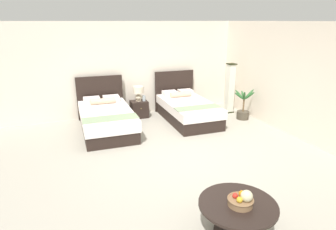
{
  "coord_description": "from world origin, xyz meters",
  "views": [
    {
      "loc": [
        -2.16,
        -4.74,
        2.61
      ],
      "look_at": [
        -0.06,
        0.63,
        0.74
      ],
      "focal_mm": 31.33,
      "sensor_mm": 36.0,
      "label": 1
    }
  ],
  "objects_px": {
    "table_lamp": "(138,92)",
    "coffee_table": "(237,211)",
    "bed_near_window": "(106,118)",
    "floor_lamp_corner": "(230,88)",
    "potted_palm": "(243,110)",
    "vase": "(144,98)",
    "fruit_bowl": "(242,200)",
    "nightstand": "(139,109)",
    "bed_near_corner": "(187,109)"
  },
  "relations": [
    {
      "from": "bed_near_window",
      "to": "potted_palm",
      "type": "distance_m",
      "value": 3.71
    },
    {
      "from": "nightstand",
      "to": "table_lamp",
      "type": "distance_m",
      "value": 0.49
    },
    {
      "from": "table_lamp",
      "to": "fruit_bowl",
      "type": "relative_size",
      "value": 1.28
    },
    {
      "from": "floor_lamp_corner",
      "to": "table_lamp",
      "type": "bearing_deg",
      "value": 168.56
    },
    {
      "from": "nightstand",
      "to": "fruit_bowl",
      "type": "relative_size",
      "value": 1.45
    },
    {
      "from": "vase",
      "to": "coffee_table",
      "type": "xyz_separation_m",
      "value": [
        -0.3,
        -4.99,
        -0.21
      ]
    },
    {
      "from": "bed_near_corner",
      "to": "nightstand",
      "type": "distance_m",
      "value": 1.35
    },
    {
      "from": "floor_lamp_corner",
      "to": "bed_near_corner",
      "type": "bearing_deg",
      "value": -172.29
    },
    {
      "from": "fruit_bowl",
      "to": "floor_lamp_corner",
      "type": "relative_size",
      "value": 0.22
    },
    {
      "from": "table_lamp",
      "to": "coffee_table",
      "type": "relative_size",
      "value": 0.42
    },
    {
      "from": "table_lamp",
      "to": "bed_near_corner",
      "type": "bearing_deg",
      "value": -32.32
    },
    {
      "from": "nightstand",
      "to": "potted_palm",
      "type": "xyz_separation_m",
      "value": [
        2.63,
        -1.19,
        0.01
      ]
    },
    {
      "from": "coffee_table",
      "to": "bed_near_corner",
      "type": "bearing_deg",
      "value": 73.14
    },
    {
      "from": "bed_near_window",
      "to": "vase",
      "type": "relative_size",
      "value": 14.62
    },
    {
      "from": "bed_near_corner",
      "to": "potted_palm",
      "type": "xyz_separation_m",
      "value": [
        1.48,
        -0.49,
        -0.06
      ]
    },
    {
      "from": "nightstand",
      "to": "potted_palm",
      "type": "bearing_deg",
      "value": -24.42
    },
    {
      "from": "bed_near_corner",
      "to": "table_lamp",
      "type": "relative_size",
      "value": 5.38
    },
    {
      "from": "vase",
      "to": "fruit_bowl",
      "type": "xyz_separation_m",
      "value": [
        -0.29,
        -5.04,
        -0.03
      ]
    },
    {
      "from": "bed_near_window",
      "to": "fruit_bowl",
      "type": "relative_size",
      "value": 6.96
    },
    {
      "from": "bed_near_window",
      "to": "floor_lamp_corner",
      "type": "height_order",
      "value": "floor_lamp_corner"
    },
    {
      "from": "bed_near_corner",
      "to": "nightstand",
      "type": "bearing_deg",
      "value": 148.4
    },
    {
      "from": "bed_near_corner",
      "to": "floor_lamp_corner",
      "type": "bearing_deg",
      "value": 7.71
    },
    {
      "from": "bed_near_window",
      "to": "coffee_table",
      "type": "distance_m",
      "value": 4.41
    },
    {
      "from": "table_lamp",
      "to": "fruit_bowl",
      "type": "bearing_deg",
      "value": -91.67
    },
    {
      "from": "bed_near_window",
      "to": "floor_lamp_corner",
      "type": "distance_m",
      "value": 3.68
    },
    {
      "from": "table_lamp",
      "to": "vase",
      "type": "bearing_deg",
      "value": -23.62
    },
    {
      "from": "bed_near_corner",
      "to": "table_lamp",
      "type": "xyz_separation_m",
      "value": [
        -1.15,
        0.73,
        0.42
      ]
    },
    {
      "from": "table_lamp",
      "to": "floor_lamp_corner",
      "type": "height_order",
      "value": "floor_lamp_corner"
    },
    {
      "from": "bed_near_window",
      "to": "bed_near_corner",
      "type": "relative_size",
      "value": 1.01
    },
    {
      "from": "table_lamp",
      "to": "vase",
      "type": "xyz_separation_m",
      "value": [
        0.14,
        -0.06,
        -0.17
      ]
    },
    {
      "from": "bed_near_window",
      "to": "nightstand",
      "type": "bearing_deg",
      "value": 34.25
    },
    {
      "from": "table_lamp",
      "to": "nightstand",
      "type": "bearing_deg",
      "value": -90.0
    },
    {
      "from": "nightstand",
      "to": "table_lamp",
      "type": "height_order",
      "value": "table_lamp"
    },
    {
      "from": "bed_near_corner",
      "to": "vase",
      "type": "xyz_separation_m",
      "value": [
        -1.01,
        0.67,
        0.24
      ]
    },
    {
      "from": "bed_near_corner",
      "to": "floor_lamp_corner",
      "type": "xyz_separation_m",
      "value": [
        1.46,
        0.2,
        0.42
      ]
    },
    {
      "from": "coffee_table",
      "to": "fruit_bowl",
      "type": "relative_size",
      "value": 3.05
    },
    {
      "from": "coffee_table",
      "to": "table_lamp",
      "type": "bearing_deg",
      "value": 88.16
    },
    {
      "from": "floor_lamp_corner",
      "to": "potted_palm",
      "type": "distance_m",
      "value": 0.84
    },
    {
      "from": "coffee_table",
      "to": "bed_near_window",
      "type": "bearing_deg",
      "value": 101.52
    },
    {
      "from": "nightstand",
      "to": "vase",
      "type": "distance_m",
      "value": 0.34
    },
    {
      "from": "table_lamp",
      "to": "coffee_table",
      "type": "distance_m",
      "value": 5.07
    },
    {
      "from": "table_lamp",
      "to": "potted_palm",
      "type": "relative_size",
      "value": 0.5
    },
    {
      "from": "bed_near_window",
      "to": "floor_lamp_corner",
      "type": "relative_size",
      "value": 1.56
    },
    {
      "from": "nightstand",
      "to": "floor_lamp_corner",
      "type": "xyz_separation_m",
      "value": [
        2.61,
        -0.51,
        0.49
      ]
    },
    {
      "from": "bed_near_window",
      "to": "table_lamp",
      "type": "height_order",
      "value": "bed_near_window"
    },
    {
      "from": "bed_near_corner",
      "to": "vase",
      "type": "distance_m",
      "value": 1.24
    },
    {
      "from": "bed_near_corner",
      "to": "fruit_bowl",
      "type": "height_order",
      "value": "bed_near_corner"
    },
    {
      "from": "bed_near_window",
      "to": "bed_near_corner",
      "type": "bearing_deg",
      "value": 0.09
    },
    {
      "from": "coffee_table",
      "to": "nightstand",
      "type": "bearing_deg",
      "value": 88.16
    },
    {
      "from": "table_lamp",
      "to": "potted_palm",
      "type": "distance_m",
      "value": 2.94
    }
  ]
}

